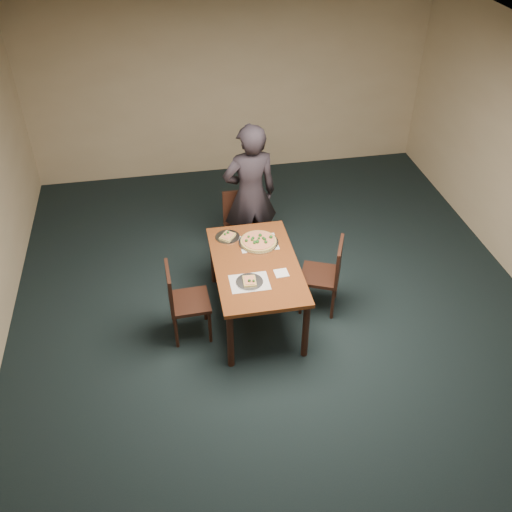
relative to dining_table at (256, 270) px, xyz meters
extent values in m
plane|color=black|center=(0.25, -0.52, -0.66)|extent=(8.00, 8.00, 0.00)
plane|color=#CCB48E|center=(0.25, 3.48, 0.74)|extent=(6.00, 0.00, 6.00)
plane|color=white|center=(0.25, -0.52, 2.14)|extent=(8.00, 8.00, 0.00)
cube|color=#592911|center=(0.00, 0.00, 0.07)|extent=(0.90, 1.50, 0.04)
cylinder|color=black|center=(-0.39, -0.69, -0.31)|extent=(0.07, 0.07, 0.70)
cylinder|color=black|center=(-0.39, 0.69, -0.31)|extent=(0.07, 0.07, 0.70)
cylinder|color=black|center=(0.39, -0.69, -0.31)|extent=(0.07, 0.07, 0.70)
cylinder|color=black|center=(0.39, 0.69, -0.31)|extent=(0.07, 0.07, 0.70)
cube|color=black|center=(0.02, 1.07, -0.21)|extent=(0.42, 0.42, 0.04)
cylinder|color=black|center=(-0.15, 0.89, -0.44)|extent=(0.04, 0.04, 0.43)
cylinder|color=black|center=(-0.16, 1.25, -0.44)|extent=(0.04, 0.04, 0.43)
cylinder|color=black|center=(0.21, 0.89, -0.44)|extent=(0.04, 0.04, 0.43)
cylinder|color=black|center=(0.20, 1.25, -0.44)|extent=(0.04, 0.04, 0.43)
cube|color=black|center=(0.02, 1.26, 0.03)|extent=(0.42, 0.04, 0.44)
cube|color=black|center=(-0.74, -0.15, -0.21)|extent=(0.43, 0.43, 0.04)
cylinder|color=black|center=(-0.56, -0.32, -0.44)|extent=(0.04, 0.04, 0.43)
cylinder|color=black|center=(-0.92, -0.33, -0.44)|extent=(0.04, 0.04, 0.43)
cylinder|color=black|center=(-0.57, 0.04, -0.44)|extent=(0.04, 0.04, 0.43)
cylinder|color=black|center=(-0.93, 0.03, -0.44)|extent=(0.04, 0.04, 0.43)
cube|color=black|center=(-0.93, -0.15, 0.03)|extent=(0.05, 0.42, 0.44)
cube|color=black|center=(0.74, 0.03, -0.21)|extent=(0.55, 0.55, 0.04)
cylinder|color=black|center=(0.64, 0.27, -0.44)|extent=(0.04, 0.04, 0.43)
cylinder|color=black|center=(0.98, 0.13, -0.44)|extent=(0.04, 0.04, 0.43)
cylinder|color=black|center=(0.50, -0.06, -0.44)|extent=(0.04, 0.04, 0.43)
cylinder|color=black|center=(0.83, -0.20, -0.44)|extent=(0.04, 0.04, 0.43)
cube|color=black|center=(0.91, -0.04, 0.03)|extent=(0.20, 0.40, 0.44)
imported|color=black|center=(0.14, 1.12, 0.26)|extent=(0.71, 0.51, 1.83)
cube|color=white|center=(0.10, 0.36, 0.09)|extent=(0.42, 0.32, 0.00)
cube|color=white|center=(-0.12, -0.30, 0.09)|extent=(0.40, 0.30, 0.00)
cylinder|color=silver|center=(0.10, 0.36, 0.10)|extent=(0.45, 0.45, 0.01)
cylinder|color=#B29044|center=(0.10, 0.36, 0.12)|extent=(0.40, 0.40, 0.02)
cylinder|color=#FDCA84|center=(0.10, 0.36, 0.13)|extent=(0.36, 0.36, 0.01)
sphere|color=#164515|center=(0.00, 0.43, 0.14)|extent=(0.03, 0.03, 0.03)
sphere|color=#164515|center=(0.10, 0.38, 0.14)|extent=(0.03, 0.03, 0.03)
sphere|color=#164515|center=(0.07, 0.31, 0.15)|extent=(0.04, 0.04, 0.04)
sphere|color=#164515|center=(0.02, 0.37, 0.14)|extent=(0.03, 0.03, 0.03)
sphere|color=#164515|center=(0.15, 0.38, 0.14)|extent=(0.03, 0.03, 0.03)
sphere|color=#164515|center=(0.08, 0.34, 0.14)|extent=(0.03, 0.03, 0.03)
sphere|color=#164515|center=(0.13, 0.43, 0.15)|extent=(0.04, 0.04, 0.04)
sphere|color=#164515|center=(0.04, 0.40, 0.14)|extent=(0.03, 0.03, 0.03)
sphere|color=#164515|center=(0.17, 0.29, 0.15)|extent=(0.04, 0.04, 0.04)
sphere|color=#164515|center=(-0.04, 0.36, 0.14)|extent=(0.03, 0.03, 0.03)
sphere|color=#164515|center=(0.16, 0.35, 0.14)|extent=(0.04, 0.04, 0.04)
sphere|color=#164515|center=(0.24, 0.38, 0.15)|extent=(0.04, 0.04, 0.04)
sphere|color=#164515|center=(0.04, 0.30, 0.14)|extent=(0.03, 0.03, 0.03)
sphere|color=#164515|center=(0.04, 0.32, 0.14)|extent=(0.04, 0.04, 0.04)
cylinder|color=silver|center=(-0.12, -0.30, 0.10)|extent=(0.28, 0.28, 0.01)
cube|color=#B29044|center=(-0.12, -0.30, 0.11)|extent=(0.14, 0.18, 0.02)
cube|color=#FDCA84|center=(-0.12, -0.30, 0.12)|extent=(0.11, 0.15, 0.01)
sphere|color=#164515|center=(-0.13, -0.32, 0.14)|extent=(0.03, 0.03, 0.03)
sphere|color=#164515|center=(-0.09, -0.33, 0.13)|extent=(0.03, 0.03, 0.03)
cylinder|color=silver|center=(-0.23, 0.53, 0.10)|extent=(0.28, 0.28, 0.01)
cube|color=#B29044|center=(-0.23, 0.53, 0.11)|extent=(0.21, 0.21, 0.02)
cube|color=#FDCA84|center=(-0.23, 0.53, 0.12)|extent=(0.16, 0.17, 0.01)
sphere|color=#164515|center=(-0.22, 0.57, 0.13)|extent=(0.03, 0.03, 0.03)
sphere|color=#164515|center=(-0.26, 0.54, 0.13)|extent=(0.03, 0.03, 0.03)
cube|color=white|center=(0.23, -0.21, 0.09)|extent=(0.15, 0.15, 0.01)
camera|label=1|loc=(-0.87, -4.70, 3.85)|focal=40.00mm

